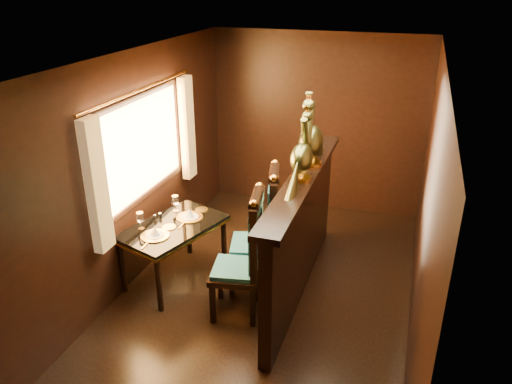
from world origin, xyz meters
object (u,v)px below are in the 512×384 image
dining_table (173,231)px  chair_right (265,227)px  chair_left (248,252)px  peacock_right (312,127)px  peacock_left (302,146)px

dining_table → chair_right: 1.03m
dining_table → chair_left: bearing=0.1°
dining_table → chair_right: size_ratio=0.93×
dining_table → chair_left: size_ratio=0.97×
chair_right → chair_left: bearing=-107.4°
dining_table → peacock_right: size_ratio=1.63×
chair_right → peacock_right: 1.15m
peacock_right → peacock_left: bearing=-90.0°
chair_left → peacock_right: 1.40m
dining_table → peacock_left: bearing=22.5°
chair_left → peacock_left: (0.40, 0.42, 1.00)m
chair_left → peacock_left: 1.15m
peacock_left → peacock_right: 0.42m
chair_left → peacock_right: (0.40, 0.84, 1.05)m
dining_table → peacock_right: bearing=38.9°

